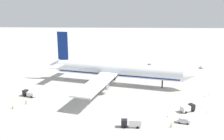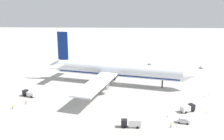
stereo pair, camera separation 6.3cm
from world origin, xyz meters
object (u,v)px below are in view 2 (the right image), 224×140
object	(u,v)px
traffic_cone_0	(204,96)
ground_worker_1	(171,125)
ground_worker_2	(26,102)
traffic_cone_1	(168,116)
service_truck_3	(188,108)
ground_worker_0	(13,107)
service_van	(183,120)
service_truck_1	(29,93)
service_truck_0	(131,123)
traffic_cone_3	(209,94)
baggage_cart_0	(201,67)
airliner	(115,70)
baggage_cart_1	(150,64)
traffic_cone_2	(207,112)
traffic_cone_4	(99,64)

from	to	relation	value
traffic_cone_0	ground_worker_1	bearing A→B (deg)	-123.57
ground_worker_2	traffic_cone_1	world-z (taller)	ground_worker_2
service_truck_3	ground_worker_2	size ratio (longest dim) A/B	3.61
ground_worker_0	traffic_cone_1	distance (m)	61.97
service_van	service_truck_1	bearing A→B (deg)	158.94
service_truck_0	service_truck_3	xyz separation A→B (m)	(22.69, 14.37, -0.15)
traffic_cone_1	service_truck_0	bearing A→B (deg)	-147.64
service_truck_3	ground_worker_0	xyz separation A→B (m)	(-70.42, -0.13, -0.59)
service_truck_0	traffic_cone_3	xyz separation A→B (m)	(37.36, 34.73, -1.36)
service_truck_1	baggage_cart_0	bearing A→B (deg)	30.79
traffic_cone_3	service_truck_1	bearing A→B (deg)	-175.96
airliner	service_truck_3	bearing A→B (deg)	-49.94
service_van	baggage_cart_1	xyz separation A→B (m)	(-3.31, 89.47, -0.32)
service_van	ground_worker_2	size ratio (longest dim) A/B	2.78
service_truck_3	service_van	distance (m)	11.16
traffic_cone_1	ground_worker_0	bearing A→B (deg)	175.03
service_truck_1	traffic_cone_0	xyz separation A→B (m)	(80.40, 2.81, -1.17)
airliner	ground_worker_0	world-z (taller)	airliner
traffic_cone_2	ground_worker_1	bearing A→B (deg)	-140.67
airliner	service_truck_3	size ratio (longest dim) A/B	13.15
baggage_cart_0	traffic_cone_3	distance (m)	51.23
baggage_cart_1	traffic_cone_3	xyz separation A→B (m)	(21.90, -58.67, -0.43)
ground_worker_1	baggage_cart_0	bearing A→B (deg)	67.91
ground_worker_2	traffic_cone_4	world-z (taller)	ground_worker_2
service_van	ground_worker_1	size ratio (longest dim) A/B	2.86
traffic_cone_0	traffic_cone_3	distance (m)	4.24
service_truck_3	traffic_cone_0	size ratio (longest dim) A/B	11.26
service_truck_1	traffic_cone_2	size ratio (longest dim) A/B	12.28
service_truck_0	traffic_cone_4	distance (m)	95.18
baggage_cart_1	traffic_cone_2	world-z (taller)	baggage_cart_1
traffic_cone_2	service_van	bearing A→B (deg)	-138.70
baggage_cart_0	traffic_cone_3	bearing A→B (deg)	-101.97
baggage_cart_1	airliner	bearing A→B (deg)	-117.26
service_truck_1	ground_worker_2	world-z (taller)	service_truck_1
airliner	traffic_cone_0	xyz separation A→B (m)	(41.48, -18.06, -7.23)
airliner	service_truck_1	distance (m)	44.58
service_truck_1	traffic_cone_4	xyz separation A→B (m)	(26.22, 64.25, -1.17)
service_truck_1	ground_worker_0	bearing A→B (deg)	-96.90
traffic_cone_4	ground_worker_2	bearing A→B (deg)	-108.36
traffic_cone_3	traffic_cone_0	bearing A→B (deg)	-133.69
traffic_cone_4	traffic_cone_3	bearing A→B (deg)	-45.62
baggage_cart_0	service_truck_0	bearing A→B (deg)	-119.49
ground_worker_0	ground_worker_1	bearing A→B (deg)	-12.62
service_truck_3	baggage_cart_0	xyz separation A→B (m)	(25.30, 70.47, -0.68)
traffic_cone_4	service_truck_3	bearing A→B (deg)	-61.67
ground_worker_2	traffic_cone_3	distance (m)	82.94
airliner	ground_worker_1	size ratio (longest dim) A/B	48.83
airliner	traffic_cone_2	bearing A→B (deg)	-43.94
service_truck_1	traffic_cone_2	xyz separation A→B (m)	(76.09, -14.95, -1.17)
baggage_cart_0	traffic_cone_0	size ratio (longest dim) A/B	5.24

